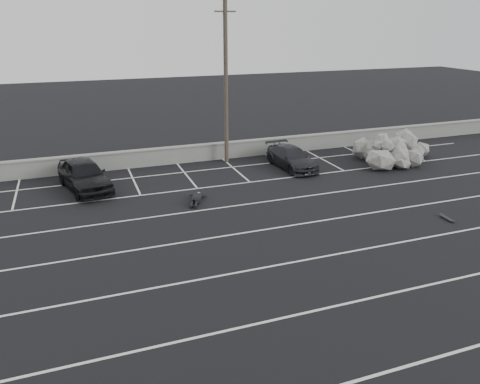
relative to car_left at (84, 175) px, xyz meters
name	(u,v)px	position (x,y,z in m)	size (l,w,h in m)	color
ground	(312,259)	(7.58, -10.93, -0.81)	(120.00, 120.00, 0.00)	black
seawall	(207,152)	(7.58, 3.07, -0.26)	(50.00, 0.45, 1.06)	gray
stall_lines	(264,216)	(7.49, -6.52, -0.80)	(36.00, 20.05, 0.01)	silver
car_left	(84,175)	(0.00, 0.00, 0.00)	(1.91, 4.74, 1.62)	black
car_right	(292,158)	(11.92, -0.26, -0.18)	(1.75, 4.31, 1.25)	black
utility_pole	(226,84)	(8.62, 2.27, 4.00)	(1.27, 0.25, 9.50)	#4C4238
trash_bin	(283,151)	(12.40, 2.06, -0.38)	(0.67, 0.67, 0.85)	#252527
riprap_pile	(393,152)	(18.34, -1.38, -0.17)	(5.90, 4.03, 1.61)	gray
person	(197,196)	(5.13, -3.53, -0.58)	(1.75, 2.43, 0.45)	black
skateboard	(447,218)	(15.02, -9.73, -0.74)	(0.24, 0.75, 0.09)	black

